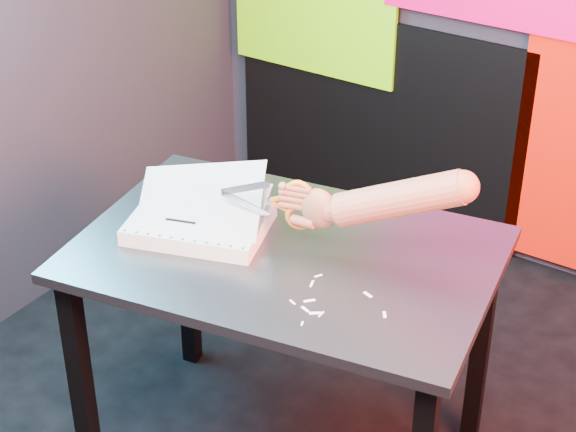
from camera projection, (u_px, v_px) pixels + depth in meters
The scene contains 6 objects.
room at pixel (371, 62), 2.07m from camera, with size 3.01×3.01×2.71m.
work_table at pixel (286, 281), 2.59m from camera, with size 1.20×0.91×0.75m.
printout_stack at pixel (199, 222), 2.61m from camera, with size 0.44×0.37×0.19m.
scissors at pixel (292, 204), 2.49m from camera, with size 0.25×0.07×0.15m.
hand_forearm at pixel (385, 200), 2.39m from camera, with size 0.48×0.18×0.22m.
paper_clippings at pixel (326, 303), 2.33m from camera, with size 0.24×0.21×0.00m.
Camera 1 is at (0.92, -1.73, 2.12)m, focal length 60.00 mm.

